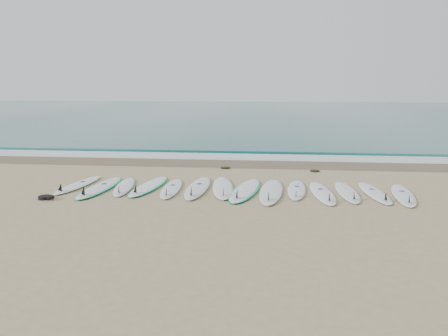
# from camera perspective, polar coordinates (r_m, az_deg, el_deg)

# --- Properties ---
(ground) EXTENTS (120.00, 120.00, 0.00)m
(ground) POSITION_cam_1_polar(r_m,az_deg,el_deg) (11.90, 1.18, -2.99)
(ground) COLOR tan
(ocean) EXTENTS (120.00, 55.00, 0.03)m
(ocean) POSITION_cam_1_polar(r_m,az_deg,el_deg) (44.12, 4.74, 7.20)
(ocean) COLOR #1E615D
(ocean) RESTS_ON ground
(wet_sand_band) EXTENTS (120.00, 1.80, 0.01)m
(wet_sand_band) POSITION_cam_1_polar(r_m,az_deg,el_deg) (15.90, 2.42, 0.57)
(wet_sand_band) COLOR brown
(wet_sand_band) RESTS_ON ground
(foam_band) EXTENTS (120.00, 1.40, 0.04)m
(foam_band) POSITION_cam_1_polar(r_m,az_deg,el_deg) (17.28, 2.71, 1.45)
(foam_band) COLOR silver
(foam_band) RESTS_ON ground
(wave_crest) EXTENTS (120.00, 1.00, 0.10)m
(wave_crest) POSITION_cam_1_polar(r_m,az_deg,el_deg) (18.75, 2.97, 2.29)
(wave_crest) COLOR #1E615D
(wave_crest) RESTS_ON ground
(surfboard_0) EXTENTS (0.76, 2.44, 0.31)m
(surfboard_0) POSITION_cam_1_polar(r_m,az_deg,el_deg) (13.03, -18.64, -2.11)
(surfboard_0) COLOR white
(surfboard_0) RESTS_ON ground
(surfboard_1) EXTENTS (0.77, 2.70, 0.34)m
(surfboard_1) POSITION_cam_1_polar(r_m,az_deg,el_deg) (12.52, -15.97, -2.48)
(surfboard_1) COLOR white
(surfboard_1) RESTS_ON ground
(surfboard_2) EXTENTS (0.85, 2.34, 0.29)m
(surfboard_2) POSITION_cam_1_polar(r_m,az_deg,el_deg) (12.47, -12.94, -2.39)
(surfboard_2) COLOR white
(surfboard_2) RESTS_ON ground
(surfboard_3) EXTENTS (0.87, 2.62, 0.33)m
(surfboard_3) POSITION_cam_1_polar(r_m,az_deg,el_deg) (12.40, -9.85, -2.36)
(surfboard_3) COLOR white
(surfboard_3) RESTS_ON ground
(surfboard_4) EXTENTS (0.64, 2.37, 0.30)m
(surfboard_4) POSITION_cam_1_polar(r_m,az_deg,el_deg) (12.03, -6.91, -2.67)
(surfboard_4) COLOR white
(surfboard_4) RESTS_ON ground
(surfboard_5) EXTENTS (0.58, 2.74, 0.35)m
(surfboard_5) POSITION_cam_1_polar(r_m,az_deg,el_deg) (12.01, -3.49, -2.59)
(surfboard_5) COLOR white
(surfboard_5) RESTS_ON ground
(surfboard_6) EXTENTS (0.89, 2.75, 0.35)m
(surfboard_6) POSITION_cam_1_polar(r_m,az_deg,el_deg) (12.00, -0.17, -2.59)
(surfboard_6) COLOR white
(surfboard_6) RESTS_ON ground
(surfboard_7) EXTENTS (1.08, 2.86, 0.35)m
(surfboard_7) POSITION_cam_1_polar(r_m,az_deg,el_deg) (11.76, 2.76, -2.92)
(surfboard_7) COLOR white
(surfboard_7) RESTS_ON ground
(surfboard_8) EXTENTS (0.78, 2.91, 0.37)m
(surfboard_8) POSITION_cam_1_polar(r_m,az_deg,el_deg) (11.63, 6.16, -3.07)
(surfboard_8) COLOR white
(surfboard_8) RESTS_ON ground
(surfboard_9) EXTENTS (0.66, 2.35, 0.30)m
(surfboard_9) POSITION_cam_1_polar(r_m,az_deg,el_deg) (11.96, 9.45, -2.82)
(surfboard_9) COLOR white
(surfboard_9) RESTS_ON ground
(surfboard_10) EXTENTS (0.69, 2.56, 0.32)m
(surfboard_10) POSITION_cam_1_polar(r_m,az_deg,el_deg) (11.72, 12.76, -3.20)
(surfboard_10) COLOR white
(surfboard_10) RESTS_ON ground
(surfboard_11) EXTENTS (0.55, 2.42, 0.31)m
(surfboard_11) POSITION_cam_1_polar(r_m,az_deg,el_deg) (12.00, 15.82, -3.04)
(surfboard_11) COLOR white
(surfboard_11) RESTS_ON ground
(surfboard_12) EXTENTS (0.68, 2.45, 0.31)m
(surfboard_12) POSITION_cam_1_polar(r_m,az_deg,el_deg) (12.12, 19.13, -3.09)
(surfboard_12) COLOR white
(surfboard_12) RESTS_ON ground
(surfboard_13) EXTENTS (0.85, 2.50, 0.31)m
(surfboard_13) POSITION_cam_1_polar(r_m,az_deg,el_deg) (12.15, 22.41, -3.29)
(surfboard_13) COLOR white
(surfboard_13) RESTS_ON ground
(seaweed_near) EXTENTS (0.34, 0.27, 0.07)m
(seaweed_near) POSITION_cam_1_polar(r_m,az_deg,el_deg) (14.99, 0.15, 0.05)
(seaweed_near) COLOR black
(seaweed_near) RESTS_ON ground
(seaweed_far) EXTENTS (0.34, 0.26, 0.07)m
(seaweed_far) POSITION_cam_1_polar(r_m,az_deg,el_deg) (14.76, 11.76, -0.36)
(seaweed_far) COLOR black
(seaweed_far) RESTS_ON ground
(leash_coil) EXTENTS (0.46, 0.36, 0.11)m
(leash_coil) POSITION_cam_1_polar(r_m,az_deg,el_deg) (11.91, -22.23, -3.57)
(leash_coil) COLOR black
(leash_coil) RESTS_ON ground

